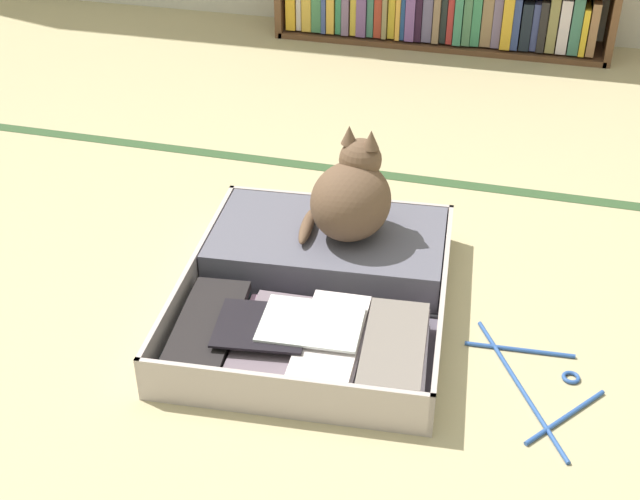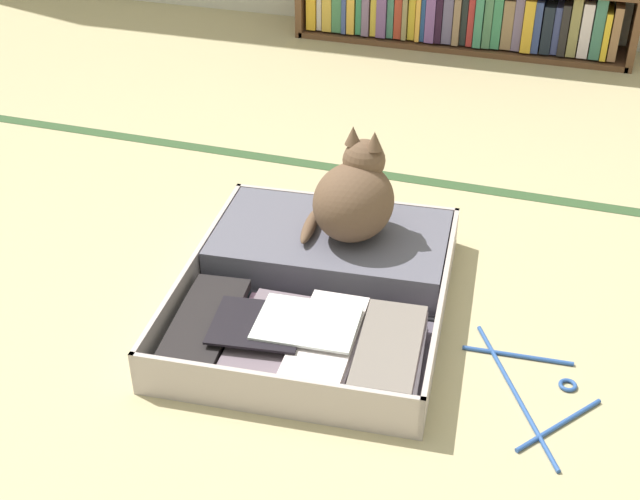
# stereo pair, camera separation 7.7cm
# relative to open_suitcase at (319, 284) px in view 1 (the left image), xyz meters

# --- Properties ---
(ground_plane) EXTENTS (10.00, 10.00, 0.00)m
(ground_plane) POSITION_rel_open_suitcase_xyz_m (-0.01, -0.27, -0.05)
(ground_plane) COLOR tan
(tatami_border) EXTENTS (4.80, 0.05, 0.00)m
(tatami_border) POSITION_rel_open_suitcase_xyz_m (-0.01, 0.70, -0.05)
(tatami_border) COLOR #34522D
(tatami_border) RESTS_ON ground_plane
(open_suitcase) EXTENTS (0.70, 0.82, 0.11)m
(open_suitcase) POSITION_rel_open_suitcase_xyz_m (0.00, 0.00, 0.00)
(open_suitcase) COLOR #BEAFAB
(open_suitcase) RESTS_ON ground_plane
(black_cat) EXTENTS (0.26, 0.26, 0.28)m
(black_cat) POSITION_rel_open_suitcase_xyz_m (0.05, 0.16, 0.17)
(black_cat) COLOR brown
(black_cat) RESTS_ON open_suitcase
(clothes_hanger) EXTENTS (0.32, 0.41, 0.01)m
(clothes_hanger) POSITION_rel_open_suitcase_xyz_m (0.55, -0.18, -0.04)
(clothes_hanger) COLOR #2C539E
(clothes_hanger) RESTS_ON ground_plane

